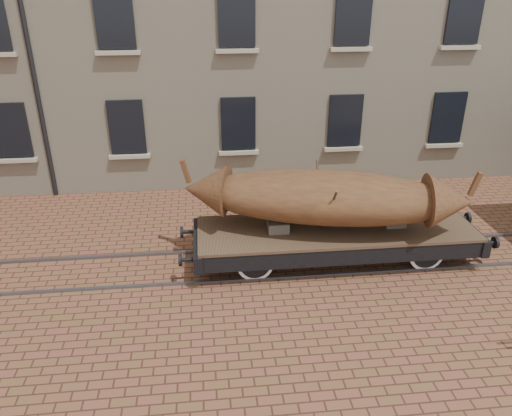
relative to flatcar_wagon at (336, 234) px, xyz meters
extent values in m
plane|color=brown|center=(0.49, 0.00, -0.72)|extent=(90.00, 90.00, 0.00)
cube|color=black|center=(-9.01, 4.96, 1.48)|extent=(1.10, 0.12, 1.70)
cube|color=#ABA58B|center=(-9.01, 4.90, 0.53)|extent=(1.30, 0.18, 0.12)
cube|color=black|center=(-5.51, 4.96, 1.48)|extent=(1.10, 0.12, 1.70)
cube|color=#ABA58B|center=(-5.51, 4.90, 0.53)|extent=(1.30, 0.18, 0.12)
cube|color=black|center=(-2.01, 4.96, 1.48)|extent=(1.10, 0.12, 1.70)
cube|color=#ABA58B|center=(-2.01, 4.90, 0.53)|extent=(1.30, 0.18, 0.12)
cube|color=black|center=(1.49, 4.96, 1.48)|extent=(1.10, 0.12, 1.70)
cube|color=#ABA58B|center=(1.49, 4.90, 0.53)|extent=(1.30, 0.18, 0.12)
cube|color=black|center=(4.99, 4.96, 1.48)|extent=(1.10, 0.12, 1.70)
cube|color=#ABA58B|center=(4.99, 4.90, 0.53)|extent=(1.30, 0.18, 0.12)
cube|color=black|center=(-5.51, 4.96, 4.68)|extent=(1.10, 0.12, 1.70)
cube|color=#ABA58B|center=(-5.51, 4.90, 3.73)|extent=(1.30, 0.18, 0.12)
cube|color=black|center=(-2.01, 4.96, 4.68)|extent=(1.10, 0.12, 1.70)
cube|color=#ABA58B|center=(-2.01, 4.90, 3.73)|extent=(1.30, 0.18, 0.12)
cube|color=black|center=(1.49, 4.96, 4.68)|extent=(1.10, 0.12, 1.70)
cube|color=#ABA58B|center=(1.49, 4.90, 3.73)|extent=(1.30, 0.18, 0.12)
cube|color=black|center=(4.99, 4.96, 4.68)|extent=(1.10, 0.12, 1.70)
cube|color=#ABA58B|center=(4.99, 4.90, 3.73)|extent=(1.30, 0.18, 0.12)
cube|color=#59595E|center=(0.49, -0.72, -0.69)|extent=(30.00, 0.08, 0.06)
cube|color=#59595E|center=(0.49, 0.72, -0.69)|extent=(30.00, 0.08, 0.06)
cube|color=brown|center=(0.00, 0.00, 0.13)|extent=(6.78, 1.99, 0.11)
cube|color=black|center=(0.00, -0.92, -0.09)|extent=(6.78, 0.14, 0.41)
cube|color=black|center=(0.00, 0.92, -0.09)|extent=(6.78, 0.14, 0.41)
cube|color=black|center=(-3.39, 0.00, -0.09)|extent=(0.20, 2.08, 0.41)
cylinder|color=black|center=(-3.64, -0.68, -0.09)|extent=(0.32, 0.09, 0.09)
cylinder|color=black|center=(-3.80, -0.68, -0.09)|extent=(0.07, 0.29, 0.29)
cylinder|color=black|center=(-3.64, 0.68, -0.09)|extent=(0.32, 0.09, 0.09)
cylinder|color=black|center=(-3.80, 0.68, -0.09)|extent=(0.07, 0.29, 0.29)
cube|color=black|center=(3.39, 0.00, -0.09)|extent=(0.20, 2.08, 0.41)
cylinder|color=black|center=(3.64, -0.68, -0.09)|extent=(0.32, 0.09, 0.09)
cylinder|color=black|center=(3.80, -0.68, -0.09)|extent=(0.07, 0.29, 0.29)
cylinder|color=black|center=(3.64, 0.68, -0.09)|extent=(0.32, 0.09, 0.09)
cylinder|color=black|center=(3.80, 0.68, -0.09)|extent=(0.07, 0.29, 0.29)
cylinder|color=black|center=(-2.08, 0.00, -0.29)|extent=(0.09, 1.72, 0.09)
cylinder|color=white|center=(-2.08, -0.72, -0.29)|extent=(0.87, 0.06, 0.87)
cylinder|color=black|center=(-2.08, -0.72, -0.29)|extent=(0.71, 0.09, 0.71)
cube|color=black|center=(-2.08, -0.83, -0.07)|extent=(0.81, 0.07, 0.09)
cylinder|color=white|center=(-2.08, 0.72, -0.29)|extent=(0.87, 0.06, 0.87)
cylinder|color=black|center=(-2.08, 0.72, -0.29)|extent=(0.71, 0.09, 0.71)
cube|color=black|center=(-2.08, 0.83, -0.07)|extent=(0.81, 0.07, 0.09)
cylinder|color=black|center=(2.08, 0.00, -0.29)|extent=(0.09, 1.72, 0.09)
cylinder|color=white|center=(2.08, -0.72, -0.29)|extent=(0.87, 0.06, 0.87)
cylinder|color=black|center=(2.08, -0.72, -0.29)|extent=(0.71, 0.09, 0.71)
cube|color=black|center=(2.08, -0.83, -0.07)|extent=(0.81, 0.07, 0.09)
cylinder|color=white|center=(2.08, 0.72, -0.29)|extent=(0.87, 0.06, 0.87)
cylinder|color=black|center=(2.08, 0.72, -0.29)|extent=(0.71, 0.09, 0.71)
cube|color=black|center=(2.08, 0.83, -0.07)|extent=(0.81, 0.07, 0.09)
cube|color=black|center=(0.00, 0.00, -0.22)|extent=(3.61, 0.05, 0.05)
cube|color=#635E4F|center=(-1.45, 0.00, 0.31)|extent=(0.50, 0.45, 0.25)
cube|color=#635E4F|center=(1.45, 0.00, 0.31)|extent=(0.50, 0.45, 0.25)
ellipsoid|color=brown|center=(-0.34, 0.00, 1.02)|extent=(6.34, 3.21, 1.22)
cone|color=brown|center=(-3.15, 0.65, 1.07)|extent=(1.28, 1.36, 1.15)
cube|color=brown|center=(-3.60, 0.76, 1.52)|extent=(0.26, 0.18, 0.58)
cone|color=brown|center=(2.47, -0.65, 1.07)|extent=(1.28, 1.36, 1.15)
cube|color=brown|center=(2.93, -0.76, 1.52)|extent=(0.26, 0.18, 0.58)
cylinder|color=#453227|center=(-0.34, -0.49, 0.89)|extent=(0.05, 1.04, 1.44)
cylinder|color=#453227|center=(-0.34, 0.49, 0.89)|extent=(0.05, 1.04, 1.44)
camera|label=1|loc=(-3.13, -10.58, 5.84)|focal=35.00mm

